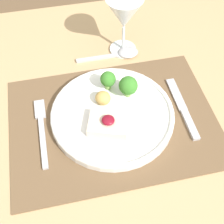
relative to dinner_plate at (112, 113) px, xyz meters
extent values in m
cube|color=tan|center=(0.00, -0.01, -0.03)|extent=(1.53, 0.96, 0.03)
cube|color=brown|center=(0.00, -0.01, -0.02)|extent=(0.47, 0.34, 0.00)
cylinder|color=white|center=(0.00, 0.00, -0.01)|extent=(0.28, 0.28, 0.02)
torus|color=white|center=(0.00, 0.00, 0.00)|extent=(0.28, 0.28, 0.01)
cube|color=beige|center=(-0.02, -0.04, 0.01)|extent=(0.10, 0.09, 0.02)
ellipsoid|color=maroon|center=(-0.02, -0.04, 0.03)|extent=(0.03, 0.03, 0.01)
cylinder|color=#84B256|center=(0.01, 0.07, 0.01)|extent=(0.01, 0.01, 0.02)
sphere|color=#387A28|center=(0.01, 0.07, 0.03)|extent=(0.04, 0.04, 0.04)
cylinder|color=#84B256|center=(0.05, 0.04, 0.01)|extent=(0.01, 0.01, 0.02)
sphere|color=#387A28|center=(0.05, 0.04, 0.04)|extent=(0.04, 0.04, 0.04)
ellipsoid|color=tan|center=(-0.01, 0.03, 0.02)|extent=(0.05, 0.05, 0.03)
cube|color=#B2B2B7|center=(-0.16, -0.04, -0.01)|extent=(0.01, 0.13, 0.01)
cube|color=#B2B2B7|center=(-0.16, 0.05, -0.01)|extent=(0.02, 0.05, 0.01)
cube|color=#B2B2B7|center=(0.17, -0.06, -0.01)|extent=(0.02, 0.08, 0.01)
cube|color=#B2B2B7|center=(0.17, 0.03, -0.01)|extent=(0.02, 0.10, 0.00)
cube|color=#B2B2B7|center=(0.01, 0.20, -0.01)|extent=(0.12, 0.01, 0.01)
ellipsoid|color=#B2B2B7|center=(0.09, 0.20, -0.01)|extent=(0.06, 0.05, 0.02)
cylinder|color=white|center=(0.08, 0.22, -0.01)|extent=(0.07, 0.07, 0.01)
cylinder|color=white|center=(0.08, 0.22, 0.02)|extent=(0.01, 0.01, 0.07)
cone|color=white|center=(0.08, 0.22, 0.10)|extent=(0.09, 0.09, 0.08)
camera|label=1|loc=(-0.09, -0.42, 0.57)|focal=50.00mm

